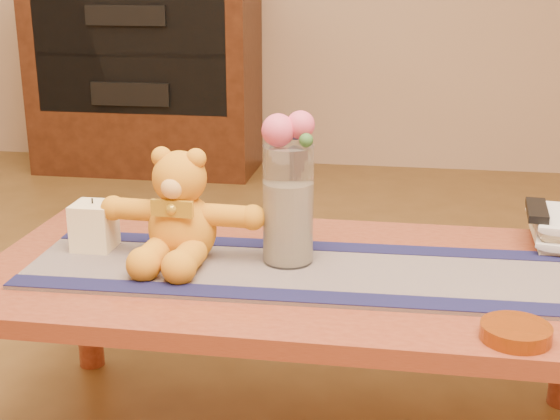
% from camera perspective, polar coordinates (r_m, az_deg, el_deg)
% --- Properties ---
extents(coffee_table_top, '(1.40, 0.70, 0.04)m').
position_cam_1_polar(coffee_table_top, '(1.68, 1.69, -4.97)').
color(coffee_table_top, maroon).
rests_on(coffee_table_top, floor).
extents(table_leg_bl, '(0.07, 0.07, 0.41)m').
position_cam_1_polar(table_leg_bl, '(2.19, -14.22, -6.38)').
color(table_leg_bl, maroon).
rests_on(table_leg_bl, floor).
extents(persian_runner, '(1.21, 0.38, 0.01)m').
position_cam_1_polar(persian_runner, '(1.65, 1.86, -4.57)').
color(persian_runner, '#16163F').
rests_on(persian_runner, coffee_table_top).
extents(runner_border_near, '(1.20, 0.09, 0.00)m').
position_cam_1_polar(runner_border_near, '(1.51, 1.29, -6.43)').
color(runner_border_near, '#13143B').
rests_on(runner_border_near, persian_runner).
extents(runner_border_far, '(1.20, 0.09, 0.00)m').
position_cam_1_polar(runner_border_far, '(1.78, 2.35, -2.68)').
color(runner_border_far, '#13143B').
rests_on(runner_border_far, persian_runner).
extents(teddy_bear, '(0.36, 0.31, 0.24)m').
position_cam_1_polar(teddy_bear, '(1.69, -7.38, 0.26)').
color(teddy_bear, orange).
rests_on(teddy_bear, persian_runner).
extents(pillar_candle, '(0.09, 0.09, 0.11)m').
position_cam_1_polar(pillar_candle, '(1.80, -13.73, -1.15)').
color(pillar_candle, '#FEEEBB').
rests_on(pillar_candle, persian_runner).
extents(candle_wick, '(0.00, 0.00, 0.01)m').
position_cam_1_polar(candle_wick, '(1.78, -13.86, 0.67)').
color(candle_wick, black).
rests_on(candle_wick, pillar_candle).
extents(glass_vase, '(0.11, 0.11, 0.26)m').
position_cam_1_polar(glass_vase, '(1.64, 0.61, 0.39)').
color(glass_vase, silver).
rests_on(glass_vase, persian_runner).
extents(potpourri_fill, '(0.09, 0.09, 0.18)m').
position_cam_1_polar(potpourri_fill, '(1.66, 0.61, -0.90)').
color(potpourri_fill, beige).
rests_on(potpourri_fill, glass_vase).
extents(rose_left, '(0.07, 0.07, 0.07)m').
position_cam_1_polar(rose_left, '(1.60, -0.14, 5.98)').
color(rose_left, '#E45073').
rests_on(rose_left, glass_vase).
extents(rose_right, '(0.06, 0.06, 0.06)m').
position_cam_1_polar(rose_right, '(1.60, 1.55, 6.39)').
color(rose_right, '#E45073').
rests_on(rose_right, glass_vase).
extents(blue_flower_back, '(0.04, 0.04, 0.04)m').
position_cam_1_polar(blue_flower_back, '(1.64, 1.16, 6.02)').
color(blue_flower_back, '#434893').
rests_on(blue_flower_back, glass_vase).
extents(blue_flower_side, '(0.04, 0.04, 0.04)m').
position_cam_1_polar(blue_flower_side, '(1.63, -0.31, 5.69)').
color(blue_flower_side, '#434893').
rests_on(blue_flower_side, glass_vase).
extents(leaf_sprig, '(0.03, 0.03, 0.03)m').
position_cam_1_polar(leaf_sprig, '(1.58, 1.96, 5.24)').
color(leaf_sprig, '#33662D').
rests_on(leaf_sprig, glass_vase).
extents(bronze_ball, '(0.08, 0.08, 0.08)m').
position_cam_1_polar(bronze_ball, '(1.74, 1.21, -1.83)').
color(bronze_ball, '#50481A').
rests_on(bronze_ball, persian_runner).
extents(book_bottom, '(0.17, 0.23, 0.02)m').
position_cam_1_polar(book_bottom, '(1.91, 18.43, -2.06)').
color(book_bottom, beige).
rests_on(book_bottom, coffee_table_top).
extents(book_lower, '(0.20, 0.25, 0.02)m').
position_cam_1_polar(book_lower, '(1.91, 18.64, -1.57)').
color(book_lower, beige).
rests_on(book_lower, book_bottom).
extents(book_upper, '(0.17, 0.22, 0.02)m').
position_cam_1_polar(book_upper, '(1.91, 18.35, -0.94)').
color(book_upper, beige).
rests_on(book_upper, book_lower).
extents(book_top, '(0.19, 0.25, 0.02)m').
position_cam_1_polar(book_top, '(1.90, 18.71, -0.46)').
color(book_top, beige).
rests_on(book_top, book_upper).
extents(tv_remote, '(0.06, 0.16, 0.02)m').
position_cam_1_polar(tv_remote, '(1.88, 18.66, -0.02)').
color(tv_remote, black).
rests_on(tv_remote, book_top).
extents(amber_dish, '(0.13, 0.13, 0.03)m').
position_cam_1_polar(amber_dish, '(1.42, 17.21, -8.73)').
color(amber_dish, '#BF5914').
rests_on(amber_dish, coffee_table_top).
extents(media_cabinet, '(1.20, 0.50, 1.10)m').
position_cam_1_polar(media_cabinet, '(4.29, -10.02, 10.21)').
color(media_cabinet, black).
rests_on(media_cabinet, floor).
extents(cabinet_cavity, '(1.02, 0.03, 0.61)m').
position_cam_1_polar(cabinet_cavity, '(4.06, -11.19, 11.31)').
color(cabinet_cavity, black).
rests_on(cabinet_cavity, media_cabinet).
extents(cabinet_shelf, '(1.02, 0.20, 0.02)m').
position_cam_1_polar(cabinet_shelf, '(4.14, -10.78, 11.44)').
color(cabinet_shelf, black).
rests_on(cabinet_shelf, media_cabinet).
extents(stereo_upper, '(0.42, 0.28, 0.10)m').
position_cam_1_polar(stereo_upper, '(4.14, -10.85, 14.20)').
color(stereo_upper, black).
rests_on(stereo_upper, media_cabinet).
extents(stereo_lower, '(0.42, 0.28, 0.12)m').
position_cam_1_polar(stereo_lower, '(4.18, -10.54, 8.78)').
color(stereo_lower, black).
rests_on(stereo_lower, media_cabinet).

